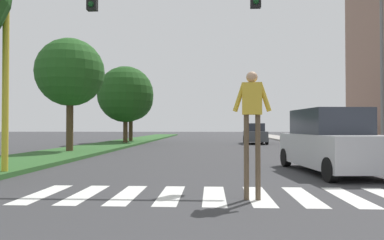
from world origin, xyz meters
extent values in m
plane|color=#38383A|center=(0.00, 30.00, 0.00)|extent=(140.00, 140.00, 0.00)
cube|color=silver|center=(-3.60, 6.77, 0.00)|extent=(0.45, 2.20, 0.01)
cube|color=silver|center=(-2.70, 6.77, 0.00)|extent=(0.45, 2.20, 0.01)
cube|color=silver|center=(-1.80, 6.77, 0.00)|extent=(0.45, 2.20, 0.01)
cube|color=silver|center=(-0.90, 6.77, 0.00)|extent=(0.45, 2.20, 0.01)
cube|color=silver|center=(0.00, 6.77, 0.00)|extent=(0.45, 2.20, 0.01)
cube|color=silver|center=(0.90, 6.77, 0.00)|extent=(0.45, 2.20, 0.01)
cube|color=silver|center=(1.80, 6.77, 0.00)|extent=(0.45, 2.20, 0.01)
cube|color=silver|center=(2.70, 6.77, 0.00)|extent=(0.45, 2.20, 0.01)
cube|color=#2D5B28|center=(-7.41, 28.00, 0.07)|extent=(3.59, 64.00, 0.15)
cylinder|color=#4C3823|center=(-7.49, 18.01, 1.69)|extent=(0.36, 0.36, 3.07)
sphere|color=#23561E|center=(-7.49, 18.01, 4.29)|extent=(3.57, 3.57, 3.57)
cylinder|color=#4C3823|center=(-6.96, 28.26, 1.42)|extent=(0.36, 0.36, 2.53)
sphere|color=#1E4C19|center=(-6.96, 28.26, 4.04)|extent=(4.53, 4.53, 4.53)
cylinder|color=#4C3823|center=(-7.29, 31.69, 1.46)|extent=(0.36, 0.36, 2.62)
sphere|color=#2D6628|center=(-7.29, 31.69, 3.99)|extent=(4.07, 4.07, 4.07)
cube|color=#9E9991|center=(8.23, 28.00, 0.07)|extent=(3.00, 64.00, 0.15)
cylinder|color=gold|center=(-5.91, 9.32, 3.15)|extent=(0.18, 0.18, 6.00)
sphere|color=#0F3F19|center=(-3.41, 9.20, 4.84)|extent=(0.16, 0.16, 0.16)
sphere|color=#0F3F19|center=(1.17, 9.20, 4.84)|extent=(0.16, 0.16, 0.16)
cylinder|color=slate|center=(7.73, 16.18, 3.90)|extent=(0.14, 0.14, 7.50)
cylinder|color=brown|center=(0.84, 6.37, 0.82)|extent=(0.11, 0.11, 1.65)
cylinder|color=brown|center=(0.62, 6.39, 0.82)|extent=(0.11, 0.11, 1.65)
cube|color=gold|center=(0.73, 6.38, 1.96)|extent=(0.40, 0.27, 0.62)
cylinder|color=gold|center=(0.97, 6.36, 1.99)|extent=(0.27, 0.11, 0.58)
cylinder|color=gold|center=(0.49, 6.40, 1.99)|extent=(0.27, 0.11, 0.58)
sphere|color=tan|center=(0.73, 6.38, 2.38)|extent=(0.24, 0.24, 0.22)
cube|color=#B7B7BC|center=(3.65, 10.63, 0.70)|extent=(2.34, 4.76, 0.96)
cube|color=#2D333D|center=(3.63, 10.86, 1.58)|extent=(1.91, 2.68, 0.79)
cylinder|color=black|center=(2.97, 8.71, 0.32)|extent=(0.28, 0.66, 0.64)
cylinder|color=black|center=(4.34, 12.56, 0.32)|extent=(0.28, 0.66, 0.64)
cylinder|color=black|center=(2.61, 12.39, 0.32)|extent=(0.28, 0.66, 0.64)
cube|color=#474C51|center=(3.63, 29.84, 0.63)|extent=(1.89, 4.45, 0.81)
cube|color=#2D333D|center=(3.63, 30.06, 1.37)|extent=(1.59, 2.03, 0.67)
cylinder|color=black|center=(4.33, 28.07, 0.32)|extent=(0.25, 0.65, 0.64)
cylinder|color=black|center=(2.78, 28.13, 0.32)|extent=(0.25, 0.65, 0.64)
cylinder|color=black|center=(4.47, 31.55, 0.32)|extent=(0.25, 0.65, 0.64)
cylinder|color=black|center=(2.92, 31.61, 0.32)|extent=(0.25, 0.65, 0.64)
camera|label=1|loc=(-0.07, -0.69, 1.42)|focal=33.92mm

